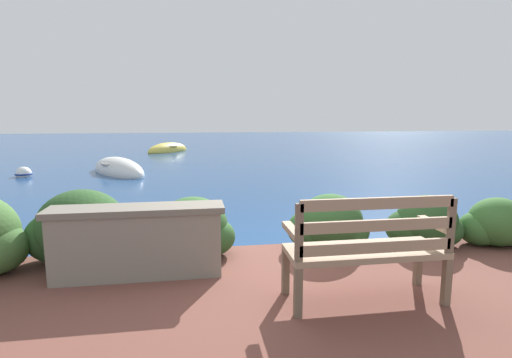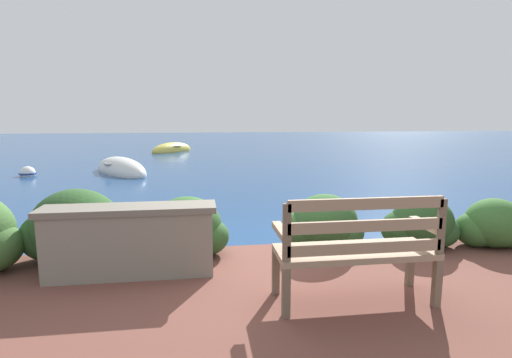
{
  "view_description": "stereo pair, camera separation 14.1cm",
  "coord_description": "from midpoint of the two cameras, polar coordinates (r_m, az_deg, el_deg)",
  "views": [
    {
      "loc": [
        -0.77,
        -4.59,
        1.76
      ],
      "look_at": [
        0.58,
        3.86,
        0.42
      ],
      "focal_mm": 28.0,
      "sensor_mm": 36.0,
      "label": 1
    },
    {
      "loc": [
        -0.63,
        -4.61,
        1.76
      ],
      "look_at": [
        0.58,
        3.86,
        0.42
      ],
      "focal_mm": 28.0,
      "sensor_mm": 36.0,
      "label": 2
    }
  ],
  "objects": [
    {
      "name": "ground_plane",
      "position": [
        4.97,
        -0.39,
        -11.8
      ],
      "size": [
        80.0,
        80.0,
        0.0
      ],
      "color": "navy"
    },
    {
      "name": "park_bench",
      "position": [
        3.43,
        14.51,
        -9.32
      ],
      "size": [
        1.33,
        0.48,
        0.93
      ],
      "rotation": [
        0.0,
        0.0,
        -0.02
      ],
      "color": "brown",
      "rests_on": "patio_terrace"
    },
    {
      "name": "stone_wall",
      "position": [
        4.08,
        -17.46,
        -8.47
      ],
      "size": [
        1.66,
        0.39,
        0.69
      ],
      "color": "gray",
      "rests_on": "patio_terrace"
    },
    {
      "name": "hedge_clump_left",
      "position": [
        4.66,
        -24.53,
        -6.8
      ],
      "size": [
        1.16,
        0.83,
        0.79
      ],
      "color": "#284C23",
      "rests_on": "patio_terrace"
    },
    {
      "name": "hedge_clump_centre",
      "position": [
        4.55,
        -10.05,
        -7.2
      ],
      "size": [
        0.97,
        0.7,
        0.66
      ],
      "color": "#2D5628",
      "rests_on": "patio_terrace"
    },
    {
      "name": "hedge_clump_right",
      "position": [
        4.77,
        9.52,
        -6.49
      ],
      "size": [
        0.96,
        0.69,
        0.65
      ],
      "color": "#2D5628",
      "rests_on": "patio_terrace"
    },
    {
      "name": "hedge_clump_far_right",
      "position": [
        5.18,
        22.27,
        -5.97
      ],
      "size": [
        0.91,
        0.65,
        0.62
      ],
      "color": "#284C23",
      "rests_on": "patio_terrace"
    },
    {
      "name": "hedge_clump_extra",
      "position": [
        5.58,
        30.45,
        -5.67
      ],
      "size": [
        0.86,
        0.62,
        0.58
      ],
      "color": "#38662D",
      "rests_on": "patio_terrace"
    },
    {
      "name": "rowboat_nearest",
      "position": [
        13.2,
        -19.35,
        1.08
      ],
      "size": [
        2.43,
        3.06,
        0.88
      ],
      "rotation": [
        0.0,
        0.0,
        5.27
      ],
      "color": "silver",
      "rests_on": "ground_plane"
    },
    {
      "name": "rowboat_mid",
      "position": [
        20.54,
        -12.65,
        3.99
      ],
      "size": [
        2.36,
        2.63,
        0.82
      ],
      "rotation": [
        0.0,
        0.0,
        4.04
      ],
      "color": "#DBC64C",
      "rests_on": "ground_plane"
    },
    {
      "name": "mooring_buoy",
      "position": [
        13.66,
        -30.5,
        0.61
      ],
      "size": [
        0.48,
        0.48,
        0.44
      ],
      "color": "white",
      "rests_on": "ground_plane"
    }
  ]
}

